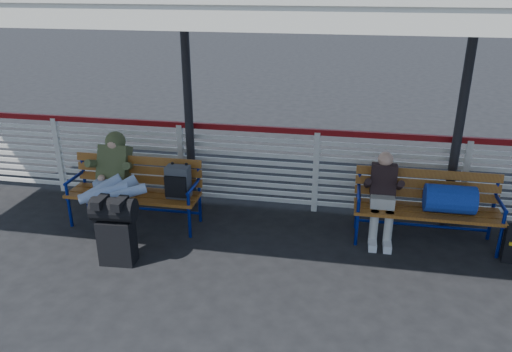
% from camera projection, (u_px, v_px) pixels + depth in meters
% --- Properties ---
extents(ground, '(60.00, 60.00, 0.00)m').
position_uv_depth(ground, '(301.00, 283.00, 5.60)').
color(ground, black).
rests_on(ground, ground).
extents(fence, '(12.08, 0.08, 1.24)m').
position_uv_depth(fence, '(316.00, 168.00, 7.08)').
color(fence, silver).
rests_on(fence, ground).
extents(luggage_stack, '(0.53, 0.32, 0.84)m').
position_uv_depth(luggage_stack, '(116.00, 228.00, 5.84)').
color(luggage_stack, black).
rests_on(luggage_stack, ground).
extents(bench_left, '(1.80, 0.56, 0.92)m').
position_uv_depth(bench_left, '(147.00, 184.00, 6.74)').
color(bench_left, '#9E661E').
rests_on(bench_left, ground).
extents(bench_right, '(1.80, 0.56, 0.92)m').
position_uv_depth(bench_right, '(439.00, 200.00, 6.23)').
color(bench_right, '#9E661E').
rests_on(bench_right, ground).
extents(traveler_man, '(0.94, 1.64, 0.77)m').
position_uv_depth(traveler_man, '(112.00, 184.00, 6.43)').
color(traveler_man, '#99ACCE').
rests_on(traveler_man, ground).
extents(companion_person, '(0.32, 0.66, 1.15)m').
position_uv_depth(companion_person, '(383.00, 196.00, 6.35)').
color(companion_person, '#B2AEA1').
rests_on(companion_person, ground).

